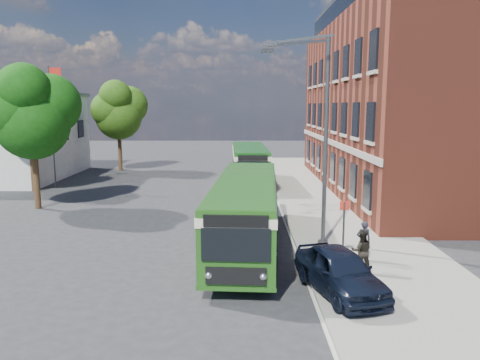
{
  "coord_description": "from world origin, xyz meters",
  "views": [
    {
      "loc": [
        1.6,
        -21.93,
        6.2
      ],
      "look_at": [
        1.53,
        2.96,
        2.2
      ],
      "focal_mm": 35.0,
      "sensor_mm": 36.0,
      "label": 1
    }
  ],
  "objects_px": {
    "bus_rear": "(249,162)",
    "parked_car": "(340,271)",
    "street_lamp": "(317,139)",
    "bus_front": "(246,206)"
  },
  "relations": [
    {
      "from": "street_lamp",
      "to": "bus_rear",
      "type": "bearing_deg",
      "value": 99.17
    },
    {
      "from": "bus_front",
      "to": "parked_car",
      "type": "bearing_deg",
      "value": -60.88
    },
    {
      "from": "bus_rear",
      "to": "parked_car",
      "type": "height_order",
      "value": "bus_rear"
    },
    {
      "from": "bus_front",
      "to": "bus_rear",
      "type": "relative_size",
      "value": 1.22
    },
    {
      "from": "bus_front",
      "to": "parked_car",
      "type": "relative_size",
      "value": 2.88
    },
    {
      "from": "street_lamp",
      "to": "bus_rear",
      "type": "distance_m",
      "value": 16.57
    },
    {
      "from": "street_lamp",
      "to": "parked_car",
      "type": "bearing_deg",
      "value": -90.39
    },
    {
      "from": "bus_front",
      "to": "parked_car",
      "type": "xyz_separation_m",
      "value": [
        2.99,
        -5.37,
        -0.95
      ]
    },
    {
      "from": "bus_rear",
      "to": "parked_car",
      "type": "distance_m",
      "value": 21.68
    },
    {
      "from": "bus_rear",
      "to": "parked_car",
      "type": "bearing_deg",
      "value": -83.2
    }
  ]
}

